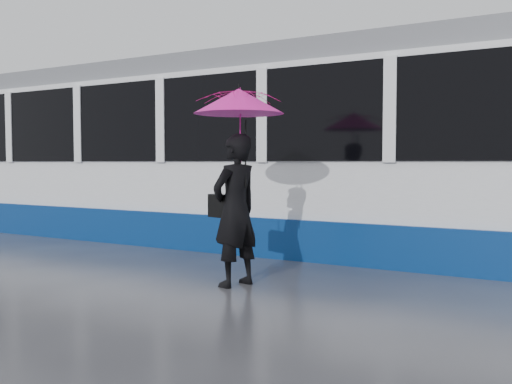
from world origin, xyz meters
The scene contains 6 objects.
ground centered at (0.00, 0.00, 0.00)m, with size 90.00×90.00×0.00m, color #2E2E33.
rails centered at (0.00, 2.50, 0.01)m, with size 34.00×1.51×0.02m.
tram centered at (-0.76, 2.50, 1.64)m, with size 26.00×2.56×3.35m.
woman centered at (1.46, -0.66, 0.91)m, with size 0.66×0.44×1.82m, color black.
umbrella centered at (1.51, -0.66, 1.99)m, with size 1.30×1.30×1.23m.
handbag centered at (1.24, -0.64, 0.95)m, with size 0.35×0.22×0.46m.
Camera 1 is at (5.07, -6.40, 1.48)m, focal length 40.00 mm.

